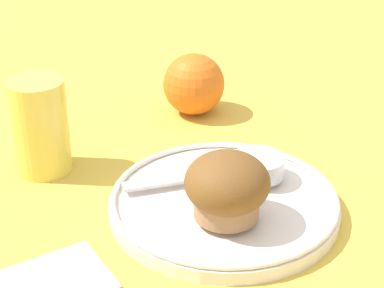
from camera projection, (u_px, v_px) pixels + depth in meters
ground_plane at (213, 210)px, 0.65m from camera, size 3.00×3.00×0.00m
plate at (224, 203)px, 0.64m from camera, size 0.23×0.23×0.02m
muffin at (227, 187)px, 0.59m from camera, size 0.08×0.08×0.06m
cream_ramekin at (258, 165)px, 0.67m from camera, size 0.06×0.06×0.02m
berry_pair at (207, 172)px, 0.66m from camera, size 0.03×0.02×0.02m
butter_knife at (194, 177)px, 0.67m from camera, size 0.15×0.06×0.00m
orange_fruit at (194, 84)px, 0.84m from camera, size 0.08×0.08×0.08m
juice_glass at (40, 126)px, 0.70m from camera, size 0.06×0.06×0.11m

